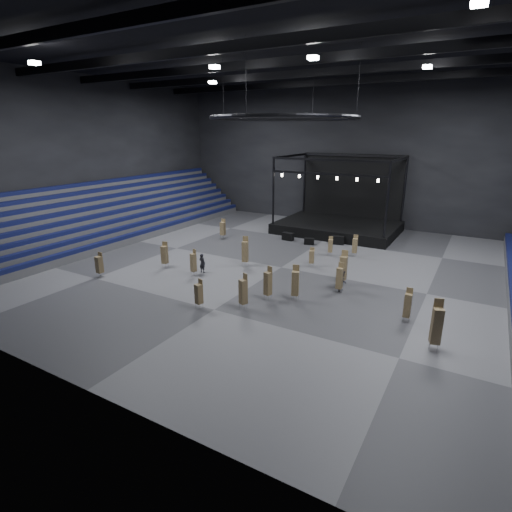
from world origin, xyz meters
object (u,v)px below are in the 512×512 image
Objects in this scene: chair_stack_3 at (312,256)px; chair_stack_4 at (199,293)px; chair_stack_0 at (99,264)px; chair_stack_5 at (355,245)px; chair_stack_9 at (245,251)px; chair_stack_15 at (295,283)px; chair_stack_8 at (243,291)px; crew_member at (342,281)px; flight_case_right at (338,240)px; stage at (340,219)px; chair_stack_12 at (165,254)px; chair_stack_1 at (408,305)px; chair_stack_6 at (330,246)px; flight_case_left at (288,236)px; man_center at (202,263)px; flight_case_mid at (309,241)px; chair_stack_14 at (437,325)px; chair_stack_10 at (193,262)px; chair_stack_7 at (343,267)px; chair_stack_13 at (340,278)px; chair_stack_2 at (223,228)px; chair_stack_11 at (268,283)px.

chair_stack_4 reaches higher than chair_stack_3.
chair_stack_0 is 1.00× the size of chair_stack_5.
chair_stack_15 is (7.27, -4.85, -0.05)m from chair_stack_9.
crew_member is at bearing 75.96° from chair_stack_8.
chair_stack_9 reaches higher than flight_case_right.
chair_stack_12 is at bearing -113.06° from stage.
chair_stack_3 is at bearing 142.17° from chair_stack_1.
chair_stack_9 is at bearing 128.20° from chair_stack_15.
flight_case_right is at bearing 82.63° from chair_stack_6.
man_center is (-1.79, -13.69, 0.44)m from flight_case_left.
flight_case_mid is 14.00m from man_center.
crew_member is at bearing -56.34° from flight_case_mid.
man_center is (-7.72, -6.32, -0.11)m from chair_stack_3.
chair_stack_14 is at bearing -32.03° from chair_stack_15.
chair_stack_10 is at bearing 178.97° from chair_stack_1.
chair_stack_14 reaches higher than flight_case_mid.
flight_case_right is at bearing 76.96° from chair_stack_10.
chair_stack_5 is 0.94× the size of chair_stack_10.
chair_stack_1 is 7.24m from chair_stack_7.
chair_stack_12 is 13.40m from chair_stack_15.
chair_stack_7 is at bearing -69.36° from flight_case_right.
flight_case_mid is at bearing 121.07° from chair_stack_8.
chair_stack_8 reaches higher than chair_stack_6.
chair_stack_1 is (10.09, -15.86, 0.74)m from flight_case_right.
chair_stack_7 is at bearing 118.82° from chair_stack_14.
stage is 4.52× the size of chair_stack_14.
chair_stack_2 is at bearing 153.42° from chair_stack_13.
stage reaches higher than flight_case_mid.
chair_stack_1 is at bearing -17.24° from chair_stack_12.
chair_stack_9 is (0.55, -10.28, 1.01)m from flight_case_left.
chair_stack_5 reaches higher than chair_stack_0.
flight_case_left is 0.48× the size of chair_stack_15.
chair_stack_14 is at bearing -55.79° from chair_stack_1.
chair_stack_12 is at bearing -170.77° from chair_stack_13.
chair_stack_5 reaches higher than chair_stack_6.
chair_stack_0 is 12.68m from chair_stack_9.
flight_case_right is 19.48m from chair_stack_8.
chair_stack_2 reaches higher than chair_stack_3.
chair_stack_7 reaches higher than chair_stack_10.
chair_stack_12 reaches higher than chair_stack_10.
chair_stack_10 is at bearing 158.83° from chair_stack_15.
chair_stack_4 is 0.79× the size of chair_stack_15.
chair_stack_11 is 11.70m from chair_stack_12.
chair_stack_6 reaches higher than flight_case_right.
chair_stack_3 is at bearing 106.79° from chair_stack_11.
chair_stack_5 is (5.85, 17.49, 0.02)m from chair_stack_4.
flight_case_right is at bearing 79.95° from chair_stack_15.
chair_stack_7 is (18.51, 8.68, 0.32)m from chair_stack_0.
chair_stack_11 is (0.09, -8.63, 0.33)m from chair_stack_3.
chair_stack_3 is 12.85m from chair_stack_4.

